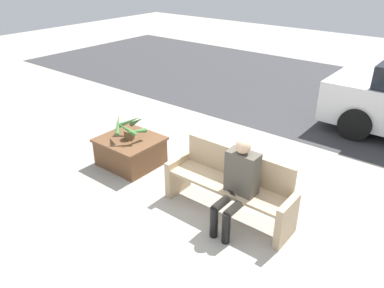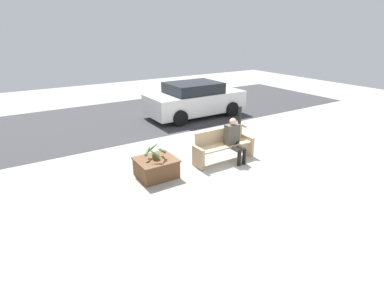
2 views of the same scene
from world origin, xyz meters
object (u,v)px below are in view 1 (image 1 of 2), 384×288
person_seated (238,181)px  planter_box (131,150)px  potted_plant (129,128)px  bench (230,185)px

person_seated → planter_box: 2.32m
potted_plant → bench: bearing=-2.5°
bench → potted_plant: bench is taller
potted_plant → planter_box: bearing=-161.3°
bench → potted_plant: size_ratio=3.16×
bench → person_seated: person_seated is taller
potted_plant → person_seated: bearing=-6.8°
planter_box → bench: bearing=-2.4°
planter_box → potted_plant: size_ratio=1.67×
person_seated → planter_box: (-2.27, 0.27, -0.42)m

